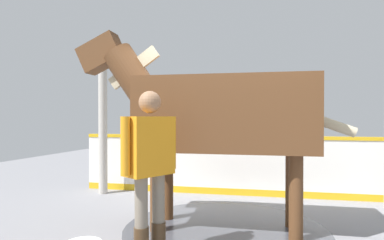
{
  "coord_description": "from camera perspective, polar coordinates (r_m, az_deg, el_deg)",
  "views": [
    {
      "loc": [
        -4.44,
        -0.78,
        1.43
      ],
      "look_at": [
        -0.84,
        0.37,
        1.38
      ],
      "focal_mm": 31.19,
      "sensor_mm": 36.0,
      "label": 1
    }
  ],
  "objects": [
    {
      "name": "ground_plane",
      "position": [
        4.73,
        7.79,
        -17.02
      ],
      "size": [
        16.0,
        16.0,
        0.02
      ],
      "primitive_type": "cube",
      "color": "gray"
    },
    {
      "name": "wet_patch",
      "position": [
        4.46,
        5.73,
        -17.97
      ],
      "size": [
        2.58,
        2.58,
        0.0
      ],
      "primitive_type": "cylinder",
      "color": "#42444C",
      "rests_on": "ground"
    },
    {
      "name": "roof_post_near",
      "position": [
        6.35,
        -15.0,
        0.43
      ],
      "size": [
        0.16,
        0.16,
        2.8
      ],
      "primitive_type": "cylinder",
      "color": "#B7B2A8",
      "rests_on": "ground"
    },
    {
      "name": "horse",
      "position": [
        4.24,
        4.09,
        1.14
      ],
      "size": [
        1.15,
        3.55,
        2.56
      ],
      "rotation": [
        0.0,
        0.0,
        1.68
      ],
      "color": "brown",
      "rests_on": "ground"
    },
    {
      "name": "handler",
      "position": [
        3.4,
        -7.2,
        -7.06
      ],
      "size": [
        0.61,
        0.42,
        1.68
      ],
      "rotation": [
        0.0,
        0.0,
        4.24
      ],
      "color": "#47331E",
      "rests_on": "ground"
    },
    {
      "name": "barrier_wall",
      "position": [
        6.13,
        7.49,
        -8.06
      ],
      "size": [
        0.71,
        5.73,
        1.08
      ],
      "color": "white",
      "rests_on": "ground"
    }
  ]
}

